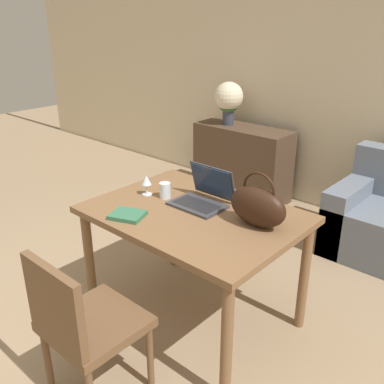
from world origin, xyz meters
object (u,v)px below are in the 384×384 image
object	(u,v)px
laptop	(204,194)
wine_glass	(146,181)
chair	(82,322)
drinking_glass	(165,190)
flower_vase	(229,99)
handbag	(258,206)

from	to	relation	value
laptop	wine_glass	xyz separation A→B (m)	(-0.36, -0.14, 0.03)
chair	wine_glass	xyz separation A→B (m)	(-0.42, 0.83, 0.38)
wine_glass	drinking_glass	bearing A→B (deg)	19.65
laptop	wine_glass	size ratio (longest dim) A/B	2.48
flower_vase	laptop	bearing A→B (deg)	-56.77
chair	wine_glass	world-z (taller)	wine_glass
laptop	handbag	xyz separation A→B (m)	(0.41, -0.04, 0.06)
chair	handbag	xyz separation A→B (m)	(0.35, 0.93, 0.40)
chair	wine_glass	bearing A→B (deg)	116.85
wine_glass	handbag	distance (m)	0.78
chair	drinking_glass	distance (m)	0.98
drinking_glass	flower_vase	bearing A→B (deg)	116.03
wine_glass	laptop	bearing A→B (deg)	21.57
handbag	chair	bearing A→B (deg)	-110.75
wine_glass	handbag	xyz separation A→B (m)	(0.77, 0.11, 0.03)
flower_vase	wine_glass	bearing A→B (deg)	-67.59
laptop	drinking_glass	world-z (taller)	laptop
handbag	flower_vase	distance (m)	2.37
wine_glass	chair	bearing A→B (deg)	-63.01
chair	handbag	size ratio (longest dim) A/B	2.48
wine_glass	flower_vase	bearing A→B (deg)	112.41
drinking_glass	handbag	bearing A→B (deg)	5.38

